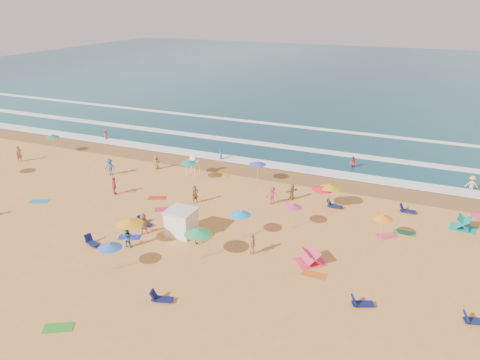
% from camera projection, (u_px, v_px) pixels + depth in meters
% --- Properties ---
extents(ground, '(220.00, 220.00, 0.00)m').
position_uv_depth(ground, '(182.00, 214.00, 41.02)').
color(ground, gold).
rests_on(ground, ground).
extents(ocean, '(220.00, 140.00, 0.18)m').
position_uv_depth(ocean, '(360.00, 75.00, 112.49)').
color(ocean, '#0C4756').
rests_on(ocean, ground).
extents(wet_sand, '(220.00, 220.00, 0.00)m').
position_uv_depth(wet_sand, '(240.00, 169.00, 51.65)').
color(wet_sand, olive).
rests_on(wet_sand, ground).
extents(surf_foam, '(200.00, 18.70, 0.05)m').
position_uv_depth(surf_foam, '(268.00, 146.00, 59.12)').
color(surf_foam, white).
rests_on(surf_foam, ground).
extents(cabana, '(2.00, 2.00, 2.00)m').
position_uv_depth(cabana, '(181.00, 223.00, 37.22)').
color(cabana, white).
rests_on(cabana, ground).
extents(cabana_roof, '(2.20, 2.20, 0.12)m').
position_uv_depth(cabana_roof, '(181.00, 211.00, 36.83)').
color(cabana_roof, silver).
rests_on(cabana_roof, cabana).
extents(bicycle, '(0.70, 1.86, 0.97)m').
position_uv_depth(bicycle, '(201.00, 235.00, 36.44)').
color(bicycle, black).
rests_on(bicycle, ground).
extents(lifeguard_stand, '(1.20, 1.20, 2.10)m').
position_uv_depth(lifeguard_stand, '(193.00, 165.00, 49.67)').
color(lifeguard_stand, white).
rests_on(lifeguard_stand, ground).
extents(beach_umbrellas, '(55.38, 21.54, 0.66)m').
position_uv_depth(beach_umbrellas, '(191.00, 194.00, 39.93)').
color(beach_umbrellas, orange).
rests_on(beach_umbrellas, ground).
extents(loungers, '(47.62, 20.71, 0.34)m').
position_uv_depth(loungers, '(223.00, 246.00, 35.37)').
color(loungers, '#0F1E4F').
rests_on(loungers, ground).
extents(towels, '(43.24, 27.41, 0.03)m').
position_uv_depth(towels, '(176.00, 222.00, 39.45)').
color(towels, red).
rests_on(towels, ground).
extents(popup_tents, '(12.41, 12.36, 1.20)m').
position_uv_depth(popup_tents, '(392.00, 237.00, 35.82)').
color(popup_tents, '#E9335E').
rests_on(popup_tents, ground).
extents(beachgoers, '(48.43, 26.52, 2.13)m').
position_uv_depth(beachgoers, '(191.00, 187.00, 44.79)').
color(beachgoers, brown).
rests_on(beachgoers, ground).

